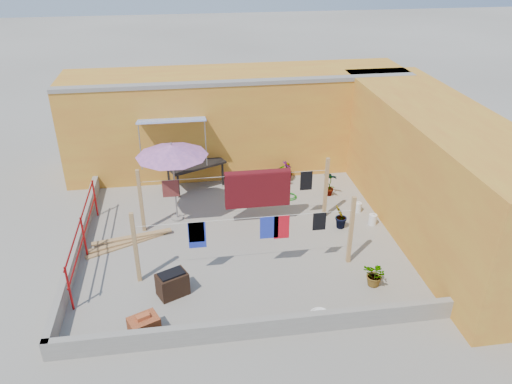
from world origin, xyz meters
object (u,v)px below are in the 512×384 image
brazier (172,284)px  white_basin (320,315)px  water_jug_a (373,220)px  green_hose (289,196)px  plant_back_a (272,178)px  water_jug_b (358,207)px  brick_stack (144,326)px  patio_umbrella (172,151)px  outdoor_table (195,165)px

brazier → white_basin: 3.28m
water_jug_a → green_hose: 2.70m
brazier → water_jug_a: brazier is taller
plant_back_a → water_jug_b: bearing=-38.1°
white_basin → water_jug_a: 4.14m
brick_stack → water_jug_a: (5.99, 3.38, -0.06)m
brazier → patio_umbrella: bearing=87.9°
outdoor_table → brick_stack: bearing=-101.5°
patio_umbrella → plant_back_a: size_ratio=3.03×
brick_stack → white_basin: brick_stack is taller
patio_umbrella → outdoor_table: size_ratio=1.24×
patio_umbrella → white_basin: (2.92, -4.47, -2.03)m
outdoor_table → plant_back_a: size_ratio=2.44×
water_jug_b → green_hose: size_ratio=0.69×
outdoor_table → brazier: bearing=-98.0°
outdoor_table → brazier: (-0.74, -5.21, -0.46)m
outdoor_table → white_basin: size_ratio=4.49×
water_jug_b → plant_back_a: (-2.21, 1.73, 0.26)m
patio_umbrella → water_jug_b: bearing=-3.8°
outdoor_table → white_basin: bearing=-70.2°
patio_umbrella → brick_stack: size_ratio=3.48×
brazier → brick_stack: bearing=-115.3°
brick_stack → green_hose: bearing=52.3°
water_jug_b → plant_back_a: plant_back_a is taller
brazier → green_hose: brazier is taller
water_jug_b → patio_umbrella: bearing=176.2°
white_basin → brazier: bearing=158.7°
brick_stack → white_basin: bearing=0.0°
patio_umbrella → plant_back_a: patio_umbrella is taller
water_jug_b → green_hose: bearing=147.6°
water_jug_b → brazier: bearing=-150.8°
white_basin → plant_back_a: 5.87m
plant_back_a → green_hose: bearing=-54.1°
water_jug_b → plant_back_a: 2.82m
patio_umbrella → water_jug_a: patio_umbrella is taller
water_jug_a → water_jug_b: 0.76m
brazier → water_jug_b: size_ratio=2.38×
brick_stack → white_basin: (3.61, 0.00, -0.18)m
water_jug_a → plant_back_a: bearing=133.8°
patio_umbrella → green_hose: size_ratio=5.19×
water_jug_a → patio_umbrella: bearing=168.4°
patio_umbrella → plant_back_a: 3.65m
outdoor_table → patio_umbrella: bearing=-107.7°
brazier → white_basin: bearing=-21.3°
water_jug_b → green_hose: water_jug_b is taller
brick_stack → plant_back_a: plant_back_a is taller
patio_umbrella → plant_back_a: (2.93, 1.39, -1.67)m
brazier → water_jug_b: (5.27, 2.94, -0.14)m
outdoor_table → white_basin: (2.31, -6.40, -0.70)m
brick_stack → brazier: 1.32m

